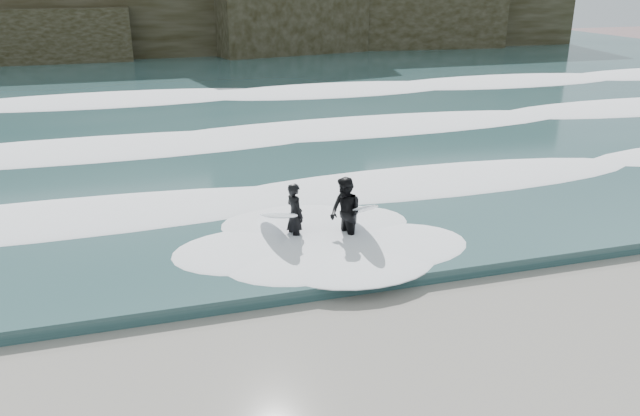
{
  "coord_description": "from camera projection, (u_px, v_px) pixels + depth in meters",
  "views": [
    {
      "loc": [
        -3.1,
        -7.64,
        6.17
      ],
      "look_at": [
        0.81,
        5.58,
        1.0
      ],
      "focal_mm": 35.0,
      "sensor_mm": 36.0,
      "label": 1
    }
  ],
  "objects": [
    {
      "name": "ground",
      "position": [
        371.0,
        391.0,
        9.85
      ],
      "size": [
        120.0,
        120.0,
        0.0
      ],
      "primitive_type": "plane",
      "color": "#79595A",
      "rests_on": "ground"
    },
    {
      "name": "surfer_left",
      "position": [
        290.0,
        215.0,
        14.84
      ],
      "size": [
        1.1,
        2.13,
        1.59
      ],
      "color": "black",
      "rests_on": "ground"
    },
    {
      "name": "foam_near",
      "position": [
        259.0,
        190.0,
        17.79
      ],
      "size": [
        60.0,
        3.2,
        0.2
      ],
      "primitive_type": "ellipsoid",
      "color": "white",
      "rests_on": "sea"
    },
    {
      "name": "surfer_right",
      "position": [
        347.0,
        213.0,
        14.72
      ],
      "size": [
        1.16,
        1.87,
        1.76
      ],
      "color": "black",
      "rests_on": "ground"
    },
    {
      "name": "foam_mid",
      "position": [
        223.0,
        134.0,
        24.07
      ],
      "size": [
        60.0,
        4.0,
        0.24
      ],
      "primitive_type": "ellipsoid",
      "color": "white",
      "rests_on": "sea"
    },
    {
      "name": "foam_far",
      "position": [
        198.0,
        93.0,
        32.14
      ],
      "size": [
        60.0,
        4.8,
        0.3
      ],
      "primitive_type": "ellipsoid",
      "color": "white",
      "rests_on": "sea"
    },
    {
      "name": "sea",
      "position": [
        191.0,
        86.0,
        35.84
      ],
      "size": [
        90.0,
        52.0,
        0.3
      ],
      "primitive_type": "cube",
      "color": "#274547",
      "rests_on": "ground"
    }
  ]
}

